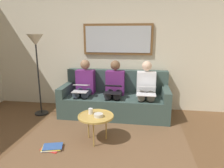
{
  "coord_description": "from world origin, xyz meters",
  "views": [
    {
      "loc": [
        -0.56,
        1.98,
        1.66
      ],
      "look_at": [
        0.0,
        -1.7,
        0.75
      ],
      "focal_mm": 32.78,
      "sensor_mm": 36.0,
      "label": 1
    }
  ],
  "objects_px": {
    "person_left": "(146,88)",
    "couch": "(115,99)",
    "framed_mirror": "(118,39)",
    "laptop_white": "(146,90)",
    "cup": "(91,111)",
    "person_right": "(84,86)",
    "coffee_table": "(96,116)",
    "laptop_silver": "(81,88)",
    "magazine_stack": "(52,147)",
    "bowl": "(98,115)",
    "person_middle": "(115,87)",
    "laptop_black": "(113,89)",
    "standing_lamp": "(36,49)"
  },
  "relations": [
    {
      "from": "cup",
      "to": "laptop_black",
      "type": "height_order",
      "value": "laptop_black"
    },
    {
      "from": "framed_mirror",
      "to": "person_middle",
      "type": "distance_m",
      "value": 1.05
    },
    {
      "from": "person_left",
      "to": "laptop_black",
      "type": "bearing_deg",
      "value": 20.54
    },
    {
      "from": "laptop_silver",
      "to": "standing_lamp",
      "type": "relative_size",
      "value": 0.19
    },
    {
      "from": "cup",
      "to": "person_right",
      "type": "xyz_separation_m",
      "value": [
        0.41,
        -1.09,
        0.13
      ]
    },
    {
      "from": "person_left",
      "to": "person_middle",
      "type": "xyz_separation_m",
      "value": [
        0.64,
        0.0,
        0.0
      ]
    },
    {
      "from": "laptop_white",
      "to": "person_middle",
      "type": "distance_m",
      "value": 0.68
    },
    {
      "from": "bowl",
      "to": "laptop_black",
      "type": "xyz_separation_m",
      "value": [
        -0.08,
        -0.95,
        0.16
      ]
    },
    {
      "from": "person_middle",
      "to": "coffee_table",
      "type": "bearing_deg",
      "value": 83.52
    },
    {
      "from": "framed_mirror",
      "to": "coffee_table",
      "type": "height_order",
      "value": "framed_mirror"
    },
    {
      "from": "bowl",
      "to": "laptop_white",
      "type": "relative_size",
      "value": 0.39
    },
    {
      "from": "person_middle",
      "to": "magazine_stack",
      "type": "relative_size",
      "value": 3.37
    },
    {
      "from": "laptop_silver",
      "to": "magazine_stack",
      "type": "height_order",
      "value": "laptop_silver"
    },
    {
      "from": "magazine_stack",
      "to": "person_left",
      "type": "bearing_deg",
      "value": -132.89
    },
    {
      "from": "person_right",
      "to": "cup",
      "type": "bearing_deg",
      "value": 110.74
    },
    {
      "from": "laptop_silver",
      "to": "magazine_stack",
      "type": "distance_m",
      "value": 1.36
    },
    {
      "from": "framed_mirror",
      "to": "cup",
      "type": "height_order",
      "value": "framed_mirror"
    },
    {
      "from": "laptop_silver",
      "to": "magazine_stack",
      "type": "xyz_separation_m",
      "value": [
        0.09,
        1.22,
        -0.6
      ]
    },
    {
      "from": "couch",
      "to": "standing_lamp",
      "type": "xyz_separation_m",
      "value": [
        1.55,
        0.27,
        1.06
      ]
    },
    {
      "from": "couch",
      "to": "framed_mirror",
      "type": "xyz_separation_m",
      "value": [
        0.0,
        -0.39,
        1.24
      ]
    },
    {
      "from": "framed_mirror",
      "to": "coffee_table",
      "type": "xyz_separation_m",
      "value": [
        0.13,
        1.61,
        -1.13
      ]
    },
    {
      "from": "bowl",
      "to": "coffee_table",
      "type": "bearing_deg",
      "value": -37.11
    },
    {
      "from": "laptop_white",
      "to": "bowl",
      "type": "bearing_deg",
      "value": 52.73
    },
    {
      "from": "person_left",
      "to": "laptop_white",
      "type": "bearing_deg",
      "value": 90.0
    },
    {
      "from": "couch",
      "to": "framed_mirror",
      "type": "relative_size",
      "value": 1.46
    },
    {
      "from": "couch",
      "to": "standing_lamp",
      "type": "height_order",
      "value": "standing_lamp"
    },
    {
      "from": "person_left",
      "to": "couch",
      "type": "bearing_deg",
      "value": -6.13
    },
    {
      "from": "person_right",
      "to": "laptop_white",
      "type": "bearing_deg",
      "value": 169.3
    },
    {
      "from": "laptop_white",
      "to": "person_right",
      "type": "height_order",
      "value": "person_right"
    },
    {
      "from": "cup",
      "to": "coffee_table",
      "type": "bearing_deg",
      "value": 148.44
    },
    {
      "from": "coffee_table",
      "to": "bowl",
      "type": "height_order",
      "value": "bowl"
    },
    {
      "from": "bowl",
      "to": "magazine_stack",
      "type": "distance_m",
      "value": 0.83
    },
    {
      "from": "laptop_black",
      "to": "couch",
      "type": "bearing_deg",
      "value": -90.0
    },
    {
      "from": "framed_mirror",
      "to": "person_right",
      "type": "relative_size",
      "value": 1.32
    },
    {
      "from": "person_left",
      "to": "person_right",
      "type": "bearing_deg",
      "value": 0.0
    },
    {
      "from": "framed_mirror",
      "to": "laptop_black",
      "type": "xyz_separation_m",
      "value": [
        0.0,
        0.7,
        -0.93
      ]
    },
    {
      "from": "laptop_black",
      "to": "laptop_white",
      "type": "bearing_deg",
      "value": 179.82
    },
    {
      "from": "framed_mirror",
      "to": "person_right",
      "type": "distance_m",
      "value": 1.23
    },
    {
      "from": "couch",
      "to": "coffee_table",
      "type": "bearing_deg",
      "value": 83.88
    },
    {
      "from": "coffee_table",
      "to": "person_left",
      "type": "xyz_separation_m",
      "value": [
        -0.77,
        -1.15,
        0.19
      ]
    },
    {
      "from": "person_middle",
      "to": "framed_mirror",
      "type": "bearing_deg",
      "value": -90.0
    },
    {
      "from": "person_middle",
      "to": "person_right",
      "type": "bearing_deg",
      "value": 0.0
    },
    {
      "from": "couch",
      "to": "person_left",
      "type": "relative_size",
      "value": 1.93
    },
    {
      "from": "cup",
      "to": "person_middle",
      "type": "height_order",
      "value": "person_middle"
    },
    {
      "from": "laptop_black",
      "to": "laptop_silver",
      "type": "distance_m",
      "value": 0.64
    },
    {
      "from": "coffee_table",
      "to": "magazine_stack",
      "type": "bearing_deg",
      "value": 28.51
    },
    {
      "from": "couch",
      "to": "laptop_silver",
      "type": "distance_m",
      "value": 0.78
    },
    {
      "from": "laptop_white",
      "to": "laptop_black",
      "type": "height_order",
      "value": "same"
    },
    {
      "from": "coffee_table",
      "to": "laptop_black",
      "type": "bearing_deg",
      "value": -98.17
    },
    {
      "from": "framed_mirror",
      "to": "laptop_white",
      "type": "distance_m",
      "value": 1.32
    }
  ]
}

